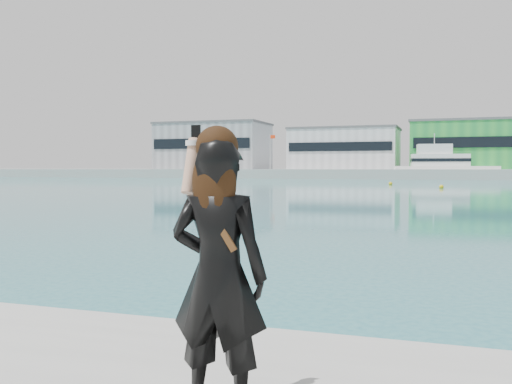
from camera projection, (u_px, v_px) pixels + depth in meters
far_quay at (444, 174)px, 127.13m from camera, size 320.00×40.00×2.00m
warehouse_grey_left at (214, 146)px, 142.57m from camera, size 26.52×16.36×11.50m
warehouse_white at (345, 149)px, 132.03m from camera, size 24.48×15.35×9.50m
warehouse_green at (484, 145)px, 122.39m from camera, size 30.60×16.36×10.50m
flagpole_left at (271, 149)px, 130.53m from camera, size 1.28×0.16×8.00m
motor_yacht at (443, 166)px, 114.05m from camera, size 20.34×8.21×9.23m
buoy_near at (441, 188)px, 63.47m from camera, size 0.50×0.50×0.50m
buoy_far at (390, 185)px, 76.80m from camera, size 0.50×0.50×0.50m
woman at (218, 267)px, 3.41m from camera, size 0.62×0.41×1.75m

